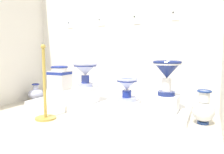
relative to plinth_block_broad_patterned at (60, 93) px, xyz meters
The scene contains 18 objects.
ground_plane 1.92m from the plinth_block_broad_patterned, 60.67° to the right, with size 5.25×5.70×0.02m, color beige.
wall_back 1.80m from the plinth_block_broad_patterned, 23.87° to the left, with size 3.45×0.06×3.28m, color white.
display_platform 0.95m from the plinth_block_broad_patterned, ahead, with size 2.51×0.87×0.09m, color white.
plinth_block_broad_patterned is the anchor object (origin of this frame).
antique_toilet_broad_patterned 0.29m from the plinth_block_broad_patterned, behind, with size 0.32×0.31×0.41m.
plinth_block_pale_glazed 0.64m from the plinth_block_broad_patterned, 13.54° to the right, with size 0.35×0.29×0.25m, color white.
antique_toilet_pale_glazed 0.78m from the plinth_block_broad_patterned, 13.54° to the right, with size 0.37×0.37×0.38m.
plinth_block_slender_white 1.27m from the plinth_block_broad_patterned, ahead, with size 0.31×0.31×0.06m, color white.
antique_toilet_slender_white 1.29m from the plinth_block_broad_patterned, ahead, with size 0.32×0.32×0.35m.
plinth_block_central_ornate 1.90m from the plinth_block_broad_patterned, ahead, with size 0.32×0.37×0.22m, color white.
antique_toilet_central_ornate 1.95m from the plinth_block_broad_patterned, ahead, with size 0.38×0.38×0.47m.
info_placard_first 1.30m from the plinth_block_broad_patterned, 94.11° to the left, with size 0.11×0.01×0.12m.
info_placard_second 1.46m from the plinth_block_broad_patterned, 30.52° to the left, with size 0.13×0.01×0.13m.
info_placard_third 1.84m from the plinth_block_broad_patterned, 16.38° to the left, with size 0.12×0.01×0.15m.
info_placard_fourth 2.32m from the plinth_block_broad_patterned, 11.25° to the left, with size 0.11×0.01×0.14m.
decorative_vase_corner 0.50m from the plinth_block_broad_patterned, behind, with size 0.28×0.28×0.32m.
decorative_vase_spare 2.37m from the plinth_block_broad_patterned, ahead, with size 0.26×0.26×0.42m.
stanchion_post_near_left 1.00m from the plinth_block_broad_patterned, 62.79° to the right, with size 0.27×0.27×0.98m.
Camera 1 is at (3.10, -0.51, 0.86)m, focal length 34.37 mm.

